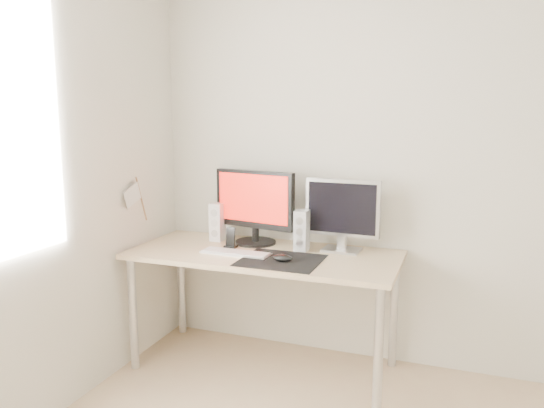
# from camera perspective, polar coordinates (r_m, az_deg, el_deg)

# --- Properties ---
(wall_back) EXTENTS (3.50, 0.00, 3.50)m
(wall_back) POSITION_cam_1_polar(r_m,az_deg,el_deg) (3.24, 17.11, 4.02)
(wall_back) COLOR silver
(wall_back) RESTS_ON ground
(mousepad) EXTENTS (0.45, 0.40, 0.00)m
(mousepad) POSITION_cam_1_polar(r_m,az_deg,el_deg) (3.00, 0.97, -6.07)
(mousepad) COLOR black
(mousepad) RESTS_ON desk
(mouse) EXTENTS (0.11, 0.07, 0.04)m
(mouse) POSITION_cam_1_polar(r_m,az_deg,el_deg) (2.96, 1.15, -5.84)
(mouse) COLOR black
(mouse) RESTS_ON mousepad
(desk) EXTENTS (1.60, 0.70, 0.73)m
(desk) POSITION_cam_1_polar(r_m,az_deg,el_deg) (3.19, -0.88, -6.57)
(desk) COLOR #D1B587
(desk) RESTS_ON ground
(main_monitor) EXTENTS (0.55, 0.30, 0.47)m
(main_monitor) POSITION_cam_1_polar(r_m,az_deg,el_deg) (3.33, -1.89, -0.03)
(main_monitor) COLOR black
(main_monitor) RESTS_ON desk
(second_monitor) EXTENTS (0.45, 0.17, 0.43)m
(second_monitor) POSITION_cam_1_polar(r_m,az_deg,el_deg) (3.18, 7.58, -0.83)
(second_monitor) COLOR silver
(second_monitor) RESTS_ON desk
(speaker_left) EXTENTS (0.08, 0.09, 0.25)m
(speaker_left) POSITION_cam_1_polar(r_m,az_deg,el_deg) (3.45, -5.91, -1.94)
(speaker_left) COLOR white
(speaker_left) RESTS_ON desk
(speaker_right) EXTENTS (0.08, 0.09, 0.25)m
(speaker_right) POSITION_cam_1_polar(r_m,az_deg,el_deg) (3.19, 3.20, -2.87)
(speaker_right) COLOR silver
(speaker_right) RESTS_ON desk
(keyboard) EXTENTS (0.42, 0.13, 0.02)m
(keyboard) POSITION_cam_1_polar(r_m,az_deg,el_deg) (3.14, -3.93, -5.26)
(keyboard) COLOR #BCBCBF
(keyboard) RESTS_ON desk
(phone_dock) EXTENTS (0.07, 0.06, 0.13)m
(phone_dock) POSITION_cam_1_polar(r_m,az_deg,el_deg) (3.28, -4.48, -4.06)
(phone_dock) COLOR black
(phone_dock) RESTS_ON desk
(pennant) EXTENTS (0.01, 0.23, 0.29)m
(pennant) POSITION_cam_1_polar(r_m,az_deg,el_deg) (3.35, -14.48, 0.83)
(pennant) COLOR #A57F54
(pennant) RESTS_ON wall_left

